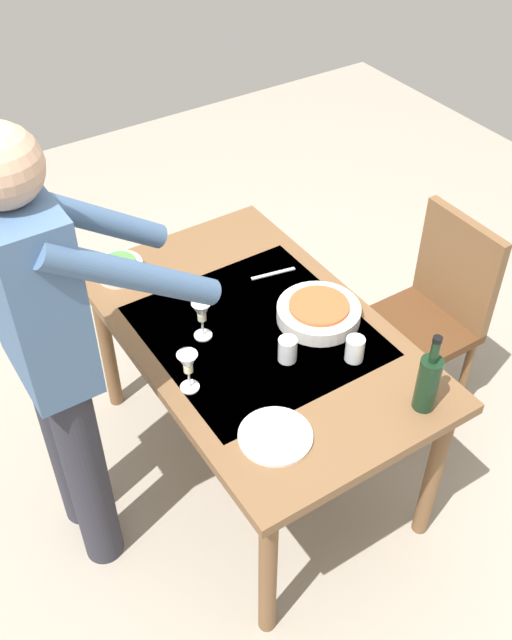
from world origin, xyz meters
name	(u,v)px	position (x,y,z in m)	size (l,w,h in m)	color
ground_plane	(256,459)	(0.00, 0.00, 0.00)	(6.00, 6.00, 0.00)	#9E9384
dining_table	(256,347)	(0.00, 0.00, 0.65)	(1.37, 0.85, 0.73)	brown
chair_near	(433,307)	(-0.09, -0.80, 0.53)	(0.40, 0.40, 0.91)	#523019
person_server	(53,346)	(0.06, 0.68, 0.96)	(0.42, 0.61, 1.69)	#2D2D38
wine_bottle	(428,382)	(-0.58, -0.25, 0.84)	(0.07, 0.07, 0.30)	black
wine_glass_left	(202,313)	(0.08, 0.17, 0.84)	(0.07, 0.07, 0.15)	white
wine_glass_right	(188,365)	(-0.11, 0.33, 0.84)	(0.07, 0.07, 0.15)	white
water_cup_near_left	(288,350)	(-0.18, -0.01, 0.78)	(0.06, 0.06, 0.09)	silver
water_cup_near_right	(355,349)	(-0.30, -0.20, 0.78)	(0.06, 0.06, 0.09)	silver
serving_bowl_pasta	(319,312)	(-0.07, -0.22, 0.77)	(0.30, 0.30, 0.07)	white
side_bowl_salad	(120,268)	(0.55, 0.27, 0.77)	(0.18, 0.18, 0.07)	white
dinner_plate_near	(275,436)	(-0.44, 0.21, 0.74)	(0.23, 0.23, 0.01)	white
table_fork	(273,274)	(0.24, -0.23, 0.74)	(0.01, 0.18, 0.01)	silver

